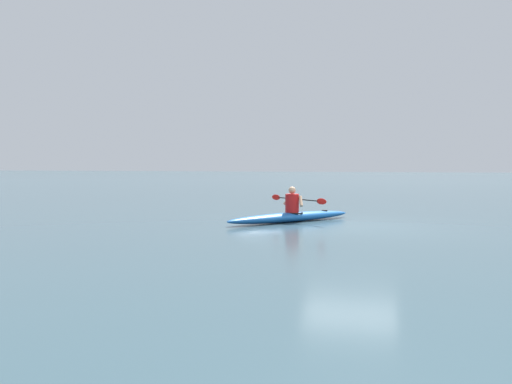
{
  "coord_description": "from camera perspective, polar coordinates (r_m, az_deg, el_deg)",
  "views": [
    {
      "loc": [
        -0.77,
        14.05,
        1.72
      ],
      "look_at": [
        1.64,
        4.07,
        1.13
      ],
      "focal_mm": 36.25,
      "sensor_mm": 36.0,
      "label": 1
    }
  ],
  "objects": [
    {
      "name": "kayak",
      "position": [
        14.99,
        3.89,
        -2.77
      ],
      "size": [
        3.31,
        3.66,
        0.27
      ],
      "color": "#1959A5",
      "rests_on": "ground"
    },
    {
      "name": "kayaker",
      "position": [
        14.99,
        4.06,
        -1.06
      ],
      "size": [
        1.88,
        1.66,
        0.75
      ],
      "color": "red",
      "rests_on": "kayak"
    },
    {
      "name": "ground_plane",
      "position": [
        14.18,
        10.37,
        -3.72
      ],
      "size": [
        160.0,
        160.0,
        0.0
      ],
      "primitive_type": "plane",
      "color": "#334C56"
    }
  ]
}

